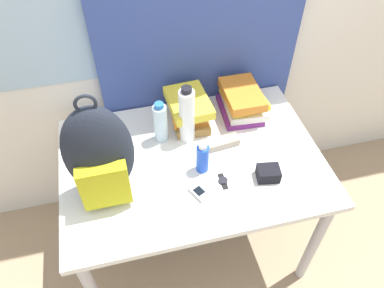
{
  "coord_description": "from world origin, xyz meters",
  "views": [
    {
      "loc": [
        -0.26,
        -0.66,
        1.99
      ],
      "look_at": [
        0.0,
        0.4,
        0.82
      ],
      "focal_mm": 35.0,
      "sensor_mm": 36.0,
      "label": 1
    }
  ],
  "objects_px": {
    "water_bottle": "(160,123)",
    "cell_phone": "(199,192)",
    "book_stack_center": "(242,101)",
    "sunglasses_case": "(223,142)",
    "backpack": "(99,156)",
    "camera_pouch": "(268,173)",
    "sunscreen_bottle": "(203,158)",
    "sports_bottle": "(187,115)",
    "book_stack_left": "(189,109)",
    "wristwatch": "(223,181)"
  },
  "relations": [
    {
      "from": "book_stack_left",
      "to": "cell_phone",
      "type": "distance_m",
      "value": 0.44
    },
    {
      "from": "book_stack_left",
      "to": "book_stack_center",
      "type": "relative_size",
      "value": 0.99
    },
    {
      "from": "backpack",
      "to": "cell_phone",
      "type": "bearing_deg",
      "value": -16.41
    },
    {
      "from": "sports_bottle",
      "to": "sunscreen_bottle",
      "type": "bearing_deg",
      "value": -84.29
    },
    {
      "from": "sunscreen_bottle",
      "to": "backpack",
      "type": "bearing_deg",
      "value": -177.64
    },
    {
      "from": "sports_bottle",
      "to": "cell_phone",
      "type": "bearing_deg",
      "value": -94.71
    },
    {
      "from": "water_bottle",
      "to": "sunglasses_case",
      "type": "distance_m",
      "value": 0.3
    },
    {
      "from": "backpack",
      "to": "sports_bottle",
      "type": "xyz_separation_m",
      "value": [
        0.39,
        0.22,
        -0.07
      ]
    },
    {
      "from": "backpack",
      "to": "water_bottle",
      "type": "distance_m",
      "value": 0.38
    },
    {
      "from": "sports_bottle",
      "to": "backpack",
      "type": "bearing_deg",
      "value": -150.76
    },
    {
      "from": "sports_bottle",
      "to": "sunscreen_bottle",
      "type": "distance_m",
      "value": 0.21
    },
    {
      "from": "cell_phone",
      "to": "wristwatch",
      "type": "distance_m",
      "value": 0.12
    },
    {
      "from": "book_stack_left",
      "to": "camera_pouch",
      "type": "distance_m",
      "value": 0.49
    },
    {
      "from": "water_bottle",
      "to": "cell_phone",
      "type": "xyz_separation_m",
      "value": [
        0.09,
        -0.35,
        -0.09
      ]
    },
    {
      "from": "book_stack_center",
      "to": "cell_phone",
      "type": "height_order",
      "value": "book_stack_center"
    },
    {
      "from": "book_stack_left",
      "to": "cell_phone",
      "type": "height_order",
      "value": "book_stack_left"
    },
    {
      "from": "camera_pouch",
      "to": "sports_bottle",
      "type": "bearing_deg",
      "value": 131.78
    },
    {
      "from": "book_stack_left",
      "to": "wristwatch",
      "type": "bearing_deg",
      "value": -82.21
    },
    {
      "from": "book_stack_left",
      "to": "cell_phone",
      "type": "relative_size",
      "value": 2.54
    },
    {
      "from": "cell_phone",
      "to": "sunglasses_case",
      "type": "relative_size",
      "value": 0.66
    },
    {
      "from": "book_stack_left",
      "to": "water_bottle",
      "type": "relative_size",
      "value": 1.22
    },
    {
      "from": "book_stack_left",
      "to": "sunglasses_case",
      "type": "bearing_deg",
      "value": -59.63
    },
    {
      "from": "water_bottle",
      "to": "sunglasses_case",
      "type": "height_order",
      "value": "water_bottle"
    },
    {
      "from": "book_stack_left",
      "to": "sunglasses_case",
      "type": "relative_size",
      "value": 1.69
    },
    {
      "from": "water_bottle",
      "to": "sunscreen_bottle",
      "type": "height_order",
      "value": "water_bottle"
    },
    {
      "from": "backpack",
      "to": "sunscreen_bottle",
      "type": "bearing_deg",
      "value": 2.36
    },
    {
      "from": "book_stack_center",
      "to": "camera_pouch",
      "type": "bearing_deg",
      "value": -93.65
    },
    {
      "from": "sports_bottle",
      "to": "wristwatch",
      "type": "bearing_deg",
      "value": -73.09
    },
    {
      "from": "book_stack_center",
      "to": "water_bottle",
      "type": "bearing_deg",
      "value": -168.55
    },
    {
      "from": "sunglasses_case",
      "to": "wristwatch",
      "type": "distance_m",
      "value": 0.21
    },
    {
      "from": "sports_bottle",
      "to": "cell_phone",
      "type": "height_order",
      "value": "sports_bottle"
    },
    {
      "from": "backpack",
      "to": "sunscreen_bottle",
      "type": "height_order",
      "value": "backpack"
    },
    {
      "from": "backpack",
      "to": "sports_bottle",
      "type": "bearing_deg",
      "value": 29.24
    },
    {
      "from": "sunscreen_bottle",
      "to": "cell_phone",
      "type": "distance_m",
      "value": 0.15
    },
    {
      "from": "sunscreen_bottle",
      "to": "sunglasses_case",
      "type": "relative_size",
      "value": 1.02
    },
    {
      "from": "water_bottle",
      "to": "cell_phone",
      "type": "relative_size",
      "value": 2.08
    },
    {
      "from": "camera_pouch",
      "to": "wristwatch",
      "type": "relative_size",
      "value": 1.25
    },
    {
      "from": "water_bottle",
      "to": "sunglasses_case",
      "type": "bearing_deg",
      "value": -22.68
    },
    {
      "from": "cell_phone",
      "to": "wristwatch",
      "type": "height_order",
      "value": "cell_phone"
    },
    {
      "from": "water_bottle",
      "to": "camera_pouch",
      "type": "xyz_separation_m",
      "value": [
        0.4,
        -0.34,
        -0.07
      ]
    },
    {
      "from": "sports_bottle",
      "to": "sunglasses_case",
      "type": "xyz_separation_m",
      "value": [
        0.15,
        -0.09,
        -0.12
      ]
    },
    {
      "from": "backpack",
      "to": "cell_phone",
      "type": "relative_size",
      "value": 4.89
    },
    {
      "from": "water_bottle",
      "to": "sunscreen_bottle",
      "type": "relative_size",
      "value": 1.35
    },
    {
      "from": "sports_bottle",
      "to": "sunscreen_bottle",
      "type": "xyz_separation_m",
      "value": [
        0.02,
        -0.2,
        -0.07
      ]
    },
    {
      "from": "backpack",
      "to": "cell_phone",
      "type": "height_order",
      "value": "backpack"
    },
    {
      "from": "camera_pouch",
      "to": "sunscreen_bottle",
      "type": "bearing_deg",
      "value": 156.57
    },
    {
      "from": "sunscreen_bottle",
      "to": "cell_phone",
      "type": "relative_size",
      "value": 1.54
    },
    {
      "from": "backpack",
      "to": "camera_pouch",
      "type": "bearing_deg",
      "value": -8.15
    },
    {
      "from": "cell_phone",
      "to": "camera_pouch",
      "type": "relative_size",
      "value": 0.98
    },
    {
      "from": "sports_bottle",
      "to": "cell_phone",
      "type": "distance_m",
      "value": 0.35
    }
  ]
}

